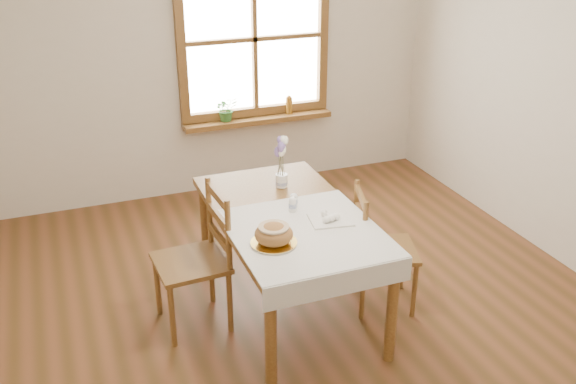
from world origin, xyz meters
The scene contains 18 objects.
ground centered at (0.00, 0.00, 0.00)m, with size 5.00×5.00×0.00m, color brown.
room_walls centered at (0.00, 0.00, 1.71)m, with size 4.60×5.10×2.65m.
window centered at (0.50, 2.47, 1.45)m, with size 1.46×0.08×1.46m.
window_sill centered at (0.50, 2.40, 0.69)m, with size 1.46×0.20×0.05m.
dining_table centered at (0.00, 0.30, 0.66)m, with size 0.90×1.60×0.75m.
table_linen centered at (0.00, 0.00, 0.76)m, with size 0.91×0.99×0.01m, color white.
chair_left centered at (-0.65, 0.37, 0.48)m, with size 0.45×0.47×0.96m, color brown, non-canonical shape.
chair_right centered at (0.65, 0.12, 0.44)m, with size 0.41×0.43×0.89m, color brown, non-canonical shape.
bread_plate centered at (-0.24, -0.08, 0.77)m, with size 0.27×0.27×0.01m, color white.
bread_loaf centered at (-0.24, -0.08, 0.84)m, with size 0.23×0.23×0.13m, color #9F6E38.
egg_napkin centered at (0.21, 0.08, 0.77)m, with size 0.26×0.22×0.01m, color white.
eggs centered at (0.21, 0.08, 0.79)m, with size 0.20×0.18×0.04m, color white, non-canonical shape.
salt_shaker centered at (0.06, 0.35, 0.81)m, with size 0.05×0.05×0.10m, color white.
pepper_shaker centered at (0.03, 0.29, 0.81)m, with size 0.05×0.05×0.10m, color white.
flower_vase centered at (0.10, 0.69, 0.80)m, with size 0.09×0.09×0.09m, color white.
lavender_bouquet centered at (0.10, 0.69, 0.99)m, with size 0.15×0.15×0.28m, color #785DA5, non-canonical shape.
potted_plant centered at (0.19, 2.40, 0.80)m, with size 0.21×0.23×0.18m, color #346C2B.
amber_bottle centered at (0.82, 2.40, 0.81)m, with size 0.06×0.06×0.18m, color #A36A1E.
Camera 1 is at (-1.36, -3.22, 2.63)m, focal length 40.00 mm.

